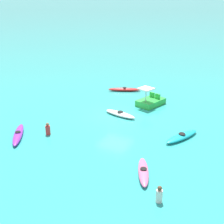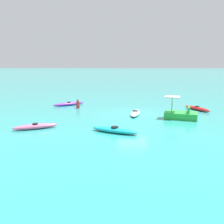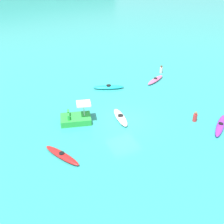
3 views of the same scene
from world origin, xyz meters
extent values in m
plane|color=teal|center=(0.00, 0.00, 0.00)|extent=(600.00, 600.00, 0.00)
ellipsoid|color=white|center=(-0.15, 0.34, 0.16)|extent=(1.06, 2.80, 0.32)
cylinder|color=black|center=(-0.15, 0.34, 0.35)|extent=(0.51, 0.51, 0.05)
ellipsoid|color=purple|center=(6.45, -3.99, 0.16)|extent=(2.97, 2.48, 0.32)
cylinder|color=black|center=(6.45, -3.99, 0.35)|extent=(0.51, 0.51, 0.05)
ellipsoid|color=#19B7C6|center=(1.21, 5.79, 0.16)|extent=(3.06, 1.76, 0.32)
cylinder|color=black|center=(1.21, 5.79, 0.35)|extent=(0.59, 0.59, 0.05)
ellipsoid|color=pink|center=(6.35, 5.28, 0.16)|extent=(2.74, 1.77, 0.32)
cylinder|color=black|center=(6.35, 5.28, 0.35)|extent=(0.48, 0.48, 0.05)
ellipsoid|color=red|center=(-5.81, -2.22, 0.16)|extent=(1.93, 3.04, 0.32)
cylinder|color=black|center=(-5.81, -2.22, 0.35)|extent=(0.49, 0.49, 0.05)
cube|color=green|center=(-3.61, 1.47, 0.25)|extent=(2.71, 2.08, 0.50)
cube|color=green|center=(-4.06, 1.90, 0.72)|extent=(0.27, 0.47, 0.44)
cube|color=green|center=(-4.22, 1.32, 0.72)|extent=(0.27, 0.47, 0.44)
cylinder|color=#B2B2B7|center=(-2.93, 1.29, 1.05)|extent=(0.08, 0.08, 1.10)
cube|color=silver|center=(-2.93, 1.29, 1.64)|extent=(1.35, 1.35, 0.08)
cylinder|color=red|center=(5.19, -2.43, 0.33)|extent=(0.38, 0.38, 0.65)
sphere|color=#8C6647|center=(5.19, -2.43, 0.77)|extent=(0.22, 0.22, 0.22)
cylinder|color=silver|center=(8.08, 6.87, 0.33)|extent=(0.32, 0.32, 0.65)
sphere|color=brown|center=(8.08, 6.87, 0.77)|extent=(0.22, 0.22, 0.22)
camera|label=1|loc=(19.39, 10.78, 9.47)|focal=48.85mm
camera|label=2|loc=(0.38, 20.05, 4.04)|focal=39.11mm
camera|label=3|loc=(-8.61, -16.40, 12.32)|focal=43.74mm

